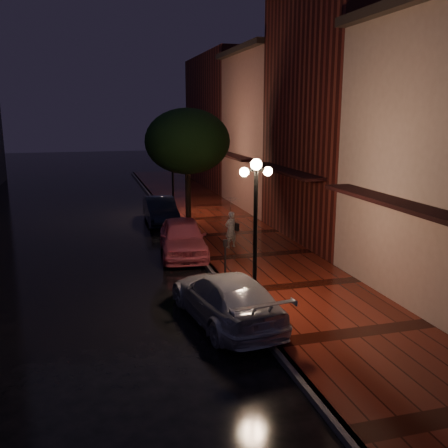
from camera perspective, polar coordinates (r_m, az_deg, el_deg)
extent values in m
plane|color=black|center=(19.48, -2.28, -4.44)|extent=(120.00, 120.00, 0.00)
cube|color=#46150C|center=(20.06, 4.01, -3.73)|extent=(4.50, 60.00, 0.15)
cube|color=#595451|center=(19.45, -2.28, -4.23)|extent=(0.25, 60.00, 0.15)
cube|color=#511914|center=(23.05, 13.96, 11.73)|extent=(5.00, 8.00, 11.00)
cube|color=#8C5951|center=(30.31, 6.39, 10.25)|extent=(5.00, 8.00, 9.00)
cube|color=#511914|center=(39.76, 0.97, 11.58)|extent=(5.00, 12.00, 10.00)
cylinder|color=black|center=(14.35, 3.58, -1.77)|extent=(0.12, 0.12, 4.00)
cylinder|color=black|center=(14.92, 3.48, -8.67)|extent=(0.36, 0.36, 0.30)
cube|color=black|center=(13.99, 3.69, 6.19)|extent=(0.70, 0.08, 0.08)
sphere|color=#E9C08B|center=(13.98, 3.70, 6.80)|extent=(0.32, 0.32, 0.32)
sphere|color=#E9C08B|center=(13.89, 2.32, 5.95)|extent=(0.26, 0.26, 0.26)
sphere|color=#E9C08B|center=(14.12, 5.04, 6.02)|extent=(0.26, 0.26, 0.26)
cylinder|color=black|center=(27.75, -5.87, 5.17)|extent=(0.12, 0.12, 4.00)
cylinder|color=black|center=(28.05, -5.79, 1.42)|extent=(0.36, 0.36, 0.30)
cube|color=black|center=(27.56, -5.96, 9.30)|extent=(0.70, 0.08, 0.08)
sphere|color=#E9C08B|center=(27.56, -5.97, 9.61)|extent=(0.32, 0.32, 0.32)
sphere|color=#E9C08B|center=(27.51, -6.69, 9.17)|extent=(0.26, 0.26, 0.26)
sphere|color=#E9C08B|center=(27.63, -5.24, 9.22)|extent=(0.26, 0.26, 0.26)
cylinder|color=black|center=(24.93, -4.12, 3.44)|extent=(0.28, 0.28, 3.20)
ellipsoid|color=black|center=(24.65, -4.22, 9.42)|extent=(4.16, 4.16, 3.20)
sphere|color=black|center=(25.42, -2.90, 8.17)|extent=(1.80, 1.80, 1.80)
sphere|color=black|center=(23.89, -5.29, 8.09)|extent=(1.80, 1.80, 1.80)
imported|color=#D7586A|center=(20.31, -4.73, -1.53)|extent=(2.28, 4.65, 1.53)
imported|color=black|center=(26.34, -7.28, 1.54)|extent=(1.53, 4.25, 1.39)
imported|color=#B7B7BF|center=(13.95, 0.21, -8.42)|extent=(2.59, 5.04, 1.40)
imported|color=white|center=(20.89, 0.77, -0.64)|extent=(0.66, 0.56, 1.54)
imported|color=silver|center=(20.69, 0.78, 2.00)|extent=(0.90, 0.91, 0.82)
cylinder|color=black|center=(20.82, 0.77, 0.33)|extent=(0.02, 0.02, 1.23)
cube|color=black|center=(20.90, 1.48, -0.35)|extent=(0.12, 0.29, 0.31)
cylinder|color=black|center=(16.97, 0.14, -4.44)|extent=(0.06, 0.06, 1.17)
cube|color=black|center=(16.78, 0.14, -2.19)|extent=(0.14, 0.11, 0.23)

